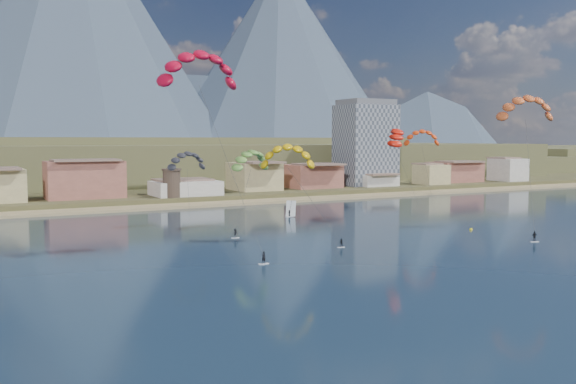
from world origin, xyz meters
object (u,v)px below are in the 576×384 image
(kitesurfer_red, at_px, (199,64))
(watchtower, at_px, (172,183))
(apartment_tower, at_px, (366,143))
(kitesurfer_green, at_px, (250,158))
(kitesurfer_orange, at_px, (526,104))
(windsurfer, at_px, (290,212))
(buoy, at_px, (471,230))
(kitesurfer_yellow, at_px, (288,153))

(kitesurfer_red, bearing_deg, watchtower, 75.41)
(apartment_tower, height_order, kitesurfer_green, apartment_tower)
(watchtower, xyz_separation_m, kitesurfer_orange, (51.75, -84.27, 20.32))
(kitesurfer_green, height_order, windsurfer, kitesurfer_green)
(apartment_tower, xyz_separation_m, kitesurfer_red, (-101.33, -95.95, 13.55))
(apartment_tower, relative_size, buoy, 47.45)
(kitesurfer_green, bearing_deg, buoy, -31.02)
(kitesurfer_green, bearing_deg, kitesurfer_red, -129.75)
(apartment_tower, distance_m, kitesurfer_green, 107.69)
(kitesurfer_green, height_order, buoy, kitesurfer_green)
(kitesurfer_red, distance_m, kitesurfer_yellow, 24.82)
(apartment_tower, xyz_separation_m, kitesurfer_yellow, (-82.03, -90.43, -1.05))
(kitesurfer_yellow, xyz_separation_m, buoy, (41.56, -4.99, -16.65))
(kitesurfer_orange, height_order, kitesurfer_green, kitesurfer_orange)
(kitesurfer_red, height_order, buoy, kitesurfer_red)
(kitesurfer_yellow, bearing_deg, kitesurfer_red, -164.04)
(kitesurfer_yellow, height_order, kitesurfer_green, kitesurfer_yellow)
(buoy, bearing_deg, apartment_tower, 67.01)
(kitesurfer_red, bearing_deg, kitesurfer_orange, -1.82)
(buoy, bearing_deg, watchtower, 115.90)
(windsurfer, bearing_deg, kitesurfer_orange, -49.27)
(kitesurfer_red, bearing_deg, apartment_tower, 43.44)
(kitesurfer_orange, distance_m, windsurfer, 59.74)
(watchtower, height_order, kitesurfer_red, kitesurfer_red)
(watchtower, bearing_deg, kitesurfer_green, -90.75)
(kitesurfer_red, xyz_separation_m, kitesurfer_green, (20.58, 24.75, -16.02))
(watchtower, distance_m, kitesurfer_orange, 100.95)
(buoy, bearing_deg, kitesurfer_yellow, 173.16)
(kitesurfer_orange, relative_size, kitesurfer_green, 1.64)
(apartment_tower, bearing_deg, kitesurfer_orange, -106.04)
(kitesurfer_yellow, bearing_deg, apartment_tower, 47.79)
(kitesurfer_green, bearing_deg, apartment_tower, 41.40)
(kitesurfer_yellow, xyz_separation_m, windsurfer, (18.50, 33.13, -15.49))
(windsurfer, bearing_deg, buoy, -58.83)
(kitesurfer_yellow, xyz_separation_m, kitesurfer_green, (1.28, 19.23, -1.42))
(apartment_tower, relative_size, windsurfer, 7.93)
(kitesurfer_yellow, relative_size, kitesurfer_green, 1.04)
(kitesurfer_red, bearing_deg, kitesurfer_green, 50.25)
(apartment_tower, bearing_deg, buoy, -112.99)
(kitesurfer_yellow, bearing_deg, kitesurfer_orange, -8.29)
(kitesurfer_red, height_order, kitesurfer_yellow, kitesurfer_red)
(kitesurfer_orange, bearing_deg, apartment_tower, 73.96)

